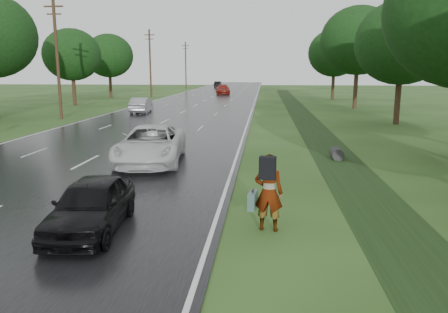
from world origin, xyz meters
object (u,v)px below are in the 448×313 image
Objects in this scene: dark_sedan at (91,205)px; white_pickup at (151,145)px; pedestrian at (268,191)px; silver_sedan at (141,105)px.

white_pickup is at bearing 90.39° from dark_sedan.
dark_sedan is at bearing 15.19° from pedestrian.
white_pickup is 8.45m from dark_sedan.
pedestrian is 0.46× the size of silver_sedan.
pedestrian is 9.43m from white_pickup.
silver_sedan is at bearing 99.72° from dark_sedan.
white_pickup reaches higher than dark_sedan.
silver_sedan reaches higher than dark_sedan.
pedestrian reaches higher than silver_sedan.
dark_sedan is at bearing -91.35° from white_pickup.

